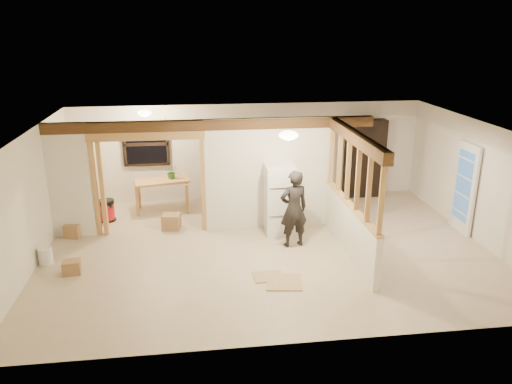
{
  "coord_description": "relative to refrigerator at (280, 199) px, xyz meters",
  "views": [
    {
      "loc": [
        -1.44,
        -9.28,
        4.39
      ],
      "look_at": [
        -0.18,
        0.4,
        1.11
      ],
      "focal_mm": 35.0,
      "sensor_mm": 36.0,
      "label": 1
    }
  ],
  "objects": [
    {
      "name": "box_front",
      "position": [
        -4.16,
        -1.44,
        -0.64
      ],
      "size": [
        0.34,
        0.29,
        0.26
      ],
      "primitive_type": "cube",
      "rotation": [
        0.0,
        0.0,
        0.09
      ],
      "color": "#977249",
      "rests_on": "floor"
    },
    {
      "name": "pony_wall",
      "position": [
        1.2,
        -1.23,
        -0.27
      ],
      "size": [
        0.12,
        3.2,
        1.0
      ],
      "primitive_type": "cube",
      "color": "silver",
      "rests_on": "floor"
    },
    {
      "name": "partition_left_stub",
      "position": [
        -4.45,
        0.37,
        0.48
      ],
      "size": [
        0.9,
        0.12,
        2.5
      ],
      "primitive_type": "cube",
      "color": "silver",
      "rests_on": "floor"
    },
    {
      "name": "doorway_frame",
      "position": [
        -2.8,
        0.37,
        0.33
      ],
      "size": [
        2.46,
        0.14,
        2.2
      ],
      "primitive_type": "cube",
      "color": "tan",
      "rests_on": "floor"
    },
    {
      "name": "partition_center",
      "position": [
        -0.2,
        0.37,
        0.48
      ],
      "size": [
        2.8,
        0.12,
        2.5
      ],
      "primitive_type": "cube",
      "color": "silver",
      "rests_on": "floor"
    },
    {
      "name": "header_beam_back",
      "position": [
        -1.4,
        0.37,
        1.61
      ],
      "size": [
        7.0,
        0.18,
        0.22
      ],
      "primitive_type": "cube",
      "color": "#52351C",
      "rests_on": "ceiling"
    },
    {
      "name": "ceiling_dome_util",
      "position": [
        -2.9,
        1.47,
        1.71
      ],
      "size": [
        0.32,
        0.32,
        0.14
      ],
      "primitive_type": "ellipsoid",
      "color": "#FFEABF",
      "rests_on": "ceiling"
    },
    {
      "name": "french_door",
      "position": [
        4.02,
        -0.43,
        0.23
      ],
      "size": [
        0.12,
        0.86,
        2.0
      ],
      "primitive_type": "cube",
      "color": "white",
      "rests_on": "floor"
    },
    {
      "name": "box_util_b",
      "position": [
        -4.49,
        0.31,
        -0.62
      ],
      "size": [
        0.37,
        0.37,
        0.3
      ],
      "primitive_type": "cube",
      "rotation": [
        0.0,
        0.0,
        -0.17
      ],
      "color": "#977249",
      "rests_on": "floor"
    },
    {
      "name": "wall_back",
      "position": [
        -0.4,
        2.42,
        0.48
      ],
      "size": [
        9.0,
        0.01,
        2.5
      ],
      "primitive_type": "cube",
      "color": "silver",
      "rests_on": "floor"
    },
    {
      "name": "box_util_a",
      "position": [
        -2.39,
        0.5,
        -0.6
      ],
      "size": [
        0.45,
        0.4,
        0.34
      ],
      "primitive_type": "cube",
      "rotation": [
        0.0,
        0.0,
        -0.16
      ],
      "color": "#977249",
      "rests_on": "floor"
    },
    {
      "name": "ceiling",
      "position": [
        -0.4,
        -0.83,
        1.73
      ],
      "size": [
        9.0,
        6.5,
        0.01
      ],
      "primitive_type": "cube",
      "color": "white"
    },
    {
      "name": "shop_vac",
      "position": [
        -3.9,
        1.18,
        -0.51
      ],
      "size": [
        0.4,
        0.4,
        0.52
      ],
      "primitive_type": "cylinder",
      "rotation": [
        0.0,
        0.0,
        0.0
      ],
      "color": "#B11317",
      "rests_on": "floor"
    },
    {
      "name": "wall_left",
      "position": [
        -4.9,
        -0.83,
        0.48
      ],
      "size": [
        0.01,
        6.5,
        2.5
      ],
      "primitive_type": "cube",
      "color": "silver",
      "rests_on": "floor"
    },
    {
      "name": "bookshelf",
      "position": [
        2.66,
        2.18,
        0.26
      ],
      "size": [
        1.03,
        0.34,
        2.07
      ],
      "primitive_type": "cube",
      "color": "black",
      "rests_on": "floor"
    },
    {
      "name": "floor",
      "position": [
        -0.4,
        -0.83,
        -0.77
      ],
      "size": [
        9.0,
        6.5,
        0.01
      ],
      "primitive_type": "cube",
      "color": "#C5AE92",
      "rests_on": "ground"
    },
    {
      "name": "floor_panel_near",
      "position": [
        -0.32,
        -2.29,
        -0.76
      ],
      "size": [
        0.71,
        0.71,
        0.02
      ],
      "primitive_type": "cube",
      "rotation": [
        0.0,
        0.0,
        -0.13
      ],
      "color": "tan",
      "rests_on": "floor"
    },
    {
      "name": "bucket",
      "position": [
        -4.74,
        -0.97,
        -0.6
      ],
      "size": [
        0.32,
        0.32,
        0.34
      ],
      "primitive_type": "cylinder",
      "rotation": [
        0.0,
        0.0,
        -0.23
      ],
      "color": "white",
      "rests_on": "floor"
    },
    {
      "name": "refrigerator",
      "position": [
        0.0,
        0.0,
        0.0
      ],
      "size": [
        0.63,
        0.61,
        1.54
      ],
      "primitive_type": "cube",
      "color": "white",
      "rests_on": "floor"
    },
    {
      "name": "work_table",
      "position": [
        -2.62,
        1.67,
        -0.36
      ],
      "size": [
        1.39,
        0.9,
        0.81
      ],
      "primitive_type": "cube",
      "rotation": [
        0.0,
        0.0,
        0.21
      ],
      "color": "tan",
      "rests_on": "floor"
    },
    {
      "name": "potted_plant",
      "position": [
        -2.38,
        1.74,
        0.21
      ],
      "size": [
        0.32,
        0.29,
        0.33
      ],
      "primitive_type": "imported",
      "rotation": [
        0.0,
        0.0,
        0.09
      ],
      "color": "#396928",
      "rests_on": "work_table"
    },
    {
      "name": "window_back",
      "position": [
        -3.0,
        2.34,
        0.78
      ],
      "size": [
        1.12,
        0.1,
        1.1
      ],
      "primitive_type": "cube",
      "color": "black",
      "rests_on": "wall_back"
    },
    {
      "name": "hanging_bulb",
      "position": [
        -2.4,
        0.77,
        1.41
      ],
      "size": [
        0.07,
        0.07,
        0.07
      ],
      "primitive_type": "ellipsoid",
      "color": "#FFD88C",
      "rests_on": "ceiling"
    },
    {
      "name": "woman",
      "position": [
        0.16,
        -0.75,
        0.05
      ],
      "size": [
        0.66,
        0.5,
        1.63
      ],
      "primitive_type": "imported",
      "rotation": [
        0.0,
        0.0,
        3.34
      ],
      "color": "#2C2827",
      "rests_on": "floor"
    },
    {
      "name": "ceiling_dome_main",
      "position": [
        -0.1,
        -1.33,
        1.71
      ],
      "size": [
        0.36,
        0.36,
        0.16
      ],
      "primitive_type": "ellipsoid",
      "color": "#FFEABF",
      "rests_on": "ceiling"
    },
    {
      "name": "header_beam_right",
      "position": [
        1.2,
        -1.23,
        1.61
      ],
      "size": [
        0.18,
        3.3,
        0.22
      ],
      "primitive_type": "cube",
      "color": "#52351C",
      "rests_on": "ceiling"
    },
    {
      "name": "stud_partition",
      "position": [
        1.2,
        -1.23,
        0.89
      ],
      "size": [
        0.14,
        3.2,
        1.32
      ],
      "primitive_type": "cube",
      "color": "tan",
      "rests_on": "pony_wall"
    },
    {
      "name": "wall_front",
      "position": [
        -0.4,
        -4.08,
        0.48
      ],
      "size": [
        9.0,
        0.01,
        2.5
      ],
      "primitive_type": "cube",
      "color": "silver",
      "rests_on": "floor"
    },
    {
      "name": "floor_panel_far",
      "position": [
        -0.56,
        -2.04,
        -0.76
      ],
      "size": [
        0.56,
        0.46,
        0.02
      ],
      "primitive_type": "cube",
      "rotation": [
        0.0,
        0.0,
        0.04
      ],
      "color": "tan",
      "rests_on": "floor"
    },
    {
      "name": "wall_right",
      "position": [
        4.1,
        -0.83,
        0.48
      ],
      "size": [
        0.01,
        6.5,
        2.5
      ],
      "primitive_type": "cube",
      "color": "silver",
      "rests_on": "floor"
    }
  ]
}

